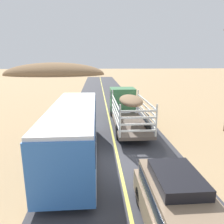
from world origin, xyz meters
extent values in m
plane|color=tan|center=(0.00, 0.00, 0.00)|extent=(240.00, 240.00, 0.00)
cube|color=#38383D|center=(0.00, 0.00, 0.01)|extent=(8.00, 120.00, 0.02)
cube|color=#D8CC4C|center=(0.00, 0.00, 0.02)|extent=(0.16, 117.60, 0.00)
cube|color=#8C7259|center=(1.31, -4.99, 0.70)|extent=(1.90, 4.60, 0.90)
cube|color=#8C7259|center=(1.31, -5.14, 1.55)|extent=(1.75, 3.59, 0.80)
cube|color=#192333|center=(1.31, -5.14, 1.57)|extent=(1.79, 3.22, 0.44)
cube|color=black|center=(1.31, -5.09, 2.13)|extent=(1.42, 2.07, 0.36)
cylinder|color=black|center=(0.49, -3.56, 0.40)|extent=(0.26, 0.76, 0.76)
cylinder|color=black|center=(2.13, -3.56, 0.40)|extent=(0.26, 0.76, 0.76)
cube|color=#3F7F4C|center=(1.45, 10.52, 1.82)|extent=(2.50, 2.20, 2.20)
cube|color=#192333|center=(1.45, 10.52, 2.27)|extent=(2.53, 1.54, 0.70)
cube|color=brown|center=(1.45, 5.12, 0.72)|extent=(2.50, 6.40, 0.24)
cylinder|color=silver|center=(0.26, 8.26, 1.94)|extent=(0.12, 0.12, 2.20)
cylinder|color=silver|center=(2.64, 8.26, 1.94)|extent=(0.12, 0.12, 2.20)
cylinder|color=silver|center=(0.26, 1.98, 1.94)|extent=(0.12, 0.12, 2.20)
cylinder|color=silver|center=(2.64, 1.98, 1.94)|extent=(0.12, 0.12, 2.20)
cube|color=silver|center=(0.24, 5.12, 1.28)|extent=(0.08, 6.30, 0.12)
cube|color=silver|center=(2.66, 5.12, 1.28)|extent=(0.08, 6.30, 0.12)
cube|color=silver|center=(1.45, 1.96, 1.28)|extent=(2.40, 0.08, 0.12)
cube|color=silver|center=(0.24, 5.12, 1.72)|extent=(0.08, 6.30, 0.12)
cube|color=silver|center=(2.66, 5.12, 1.72)|extent=(0.08, 6.30, 0.12)
cube|color=silver|center=(1.45, 1.96, 1.72)|extent=(2.40, 0.08, 0.12)
cube|color=silver|center=(0.24, 5.12, 2.16)|extent=(0.08, 6.30, 0.12)
cube|color=silver|center=(2.66, 5.12, 2.16)|extent=(0.08, 6.30, 0.12)
cube|color=silver|center=(1.45, 1.96, 2.16)|extent=(2.40, 0.08, 0.12)
cube|color=silver|center=(0.24, 5.12, 2.60)|extent=(0.08, 6.30, 0.12)
cube|color=silver|center=(2.66, 5.12, 2.60)|extent=(0.08, 6.30, 0.12)
cube|color=silver|center=(1.45, 1.96, 2.60)|extent=(2.40, 0.08, 0.12)
ellipsoid|color=#8C6B4C|center=(1.45, 5.12, 2.69)|extent=(1.75, 3.84, 0.70)
cylinder|color=black|center=(0.36, 10.52, 0.57)|extent=(0.32, 1.10, 1.10)
cylinder|color=black|center=(2.54, 10.52, 0.57)|extent=(0.32, 1.10, 1.10)
cylinder|color=black|center=(0.36, 3.84, 0.57)|extent=(0.32, 1.10, 1.10)
cylinder|color=black|center=(2.54, 3.84, 0.57)|extent=(0.32, 1.10, 1.10)
cube|color=#3872C6|center=(-2.55, 0.86, 1.72)|extent=(2.50, 10.00, 2.70)
cube|color=white|center=(-2.55, 0.86, 3.15)|extent=(2.45, 9.80, 0.16)
cube|color=#192333|center=(-2.55, 0.86, 2.19)|extent=(2.54, 9.20, 0.80)
cube|color=silver|center=(-2.55, 0.86, 0.57)|extent=(2.53, 9.80, 0.36)
cylinder|color=black|center=(-3.65, 4.11, 0.52)|extent=(0.30, 1.00, 1.00)
cylinder|color=black|center=(-1.45, 4.11, 0.52)|extent=(0.30, 1.00, 1.00)
cylinder|color=black|center=(-3.65, -2.39, 0.52)|extent=(0.30, 1.00, 1.00)
cylinder|color=black|center=(-1.45, -2.39, 0.52)|extent=(0.30, 1.00, 1.00)
ellipsoid|color=olive|center=(-16.96, 72.18, 0.00)|extent=(37.64, 23.07, 9.05)
camera|label=1|loc=(-1.21, -10.99, 5.83)|focal=34.06mm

